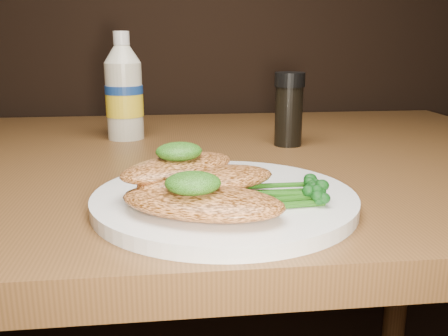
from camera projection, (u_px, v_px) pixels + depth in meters
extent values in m
cylinder|color=white|center=(224.00, 200.00, 0.53)|extent=(0.28, 0.28, 0.01)
ellipsoid|color=#D78144|center=(202.00, 202.00, 0.46)|extent=(0.18, 0.14, 0.03)
ellipsoid|color=#D78144|center=(207.00, 179.00, 0.50)|extent=(0.16, 0.11, 0.02)
ellipsoid|color=#D78144|center=(178.00, 167.00, 0.52)|extent=(0.15, 0.14, 0.02)
ellipsoid|color=black|center=(193.00, 183.00, 0.45)|extent=(0.06, 0.05, 0.02)
ellipsoid|color=black|center=(179.00, 151.00, 0.52)|extent=(0.06, 0.06, 0.02)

